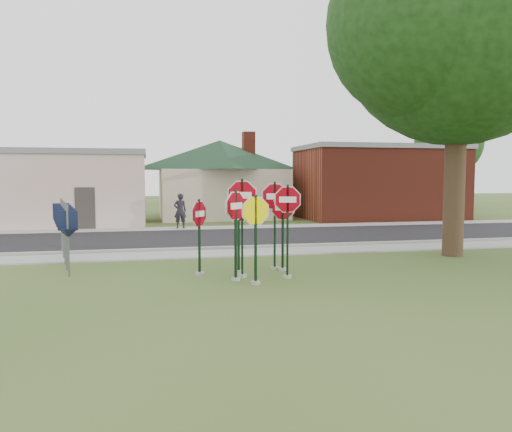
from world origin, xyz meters
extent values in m
plane|color=#354E1D|center=(0.00, 0.00, 0.00)|extent=(120.00, 120.00, 0.00)
cube|color=gray|center=(0.00, 5.50, 0.03)|extent=(60.00, 1.60, 0.06)
cube|color=black|center=(0.00, 10.00, 0.02)|extent=(60.00, 7.00, 0.04)
cube|color=gray|center=(0.00, 14.30, 0.03)|extent=(60.00, 1.60, 0.06)
cube|color=gray|center=(0.00, 6.50, 0.07)|extent=(60.00, 0.20, 0.14)
cylinder|color=gray|center=(-0.35, 1.40, 0.04)|extent=(0.24, 0.24, 0.08)
cube|color=black|center=(-0.35, 1.40, 1.34)|extent=(0.07, 0.06, 2.69)
cylinder|color=white|center=(-0.35, 1.40, 2.24)|extent=(1.10, 0.23, 1.12)
cylinder|color=#89000D|center=(-0.35, 1.40, 2.24)|extent=(1.02, 0.22, 1.03)
cube|color=white|center=(-0.35, 1.40, 2.24)|extent=(0.51, 0.11, 0.18)
cylinder|color=gray|center=(-0.18, 0.45, 0.04)|extent=(0.24, 0.24, 0.08)
cube|color=black|center=(-0.18, 0.45, 1.15)|extent=(0.07, 0.06, 2.29)
cylinder|color=white|center=(-0.18, 0.45, 1.88)|extent=(1.01, 0.16, 1.02)
cylinder|color=#FFE700|center=(-0.18, 0.45, 1.88)|extent=(0.94, 0.16, 0.94)
cylinder|color=gray|center=(-0.60, 0.99, 0.04)|extent=(0.24, 0.24, 0.08)
cube|color=black|center=(-0.60, 0.99, 1.20)|extent=(0.08, 0.08, 2.41)
cylinder|color=white|center=(-0.60, 0.99, 1.98)|extent=(0.79, 0.73, 1.06)
cylinder|color=#89000D|center=(-0.60, 0.99, 1.98)|extent=(0.74, 0.68, 0.98)
cube|color=white|center=(-0.60, 0.99, 1.98)|extent=(0.37, 0.34, 0.17)
cylinder|color=gray|center=(0.83, 1.03, 0.04)|extent=(0.24, 0.24, 0.08)
cube|color=black|center=(0.83, 1.03, 1.27)|extent=(0.07, 0.06, 2.53)
cylinder|color=white|center=(0.83, 1.03, 2.13)|extent=(0.96, 0.28, 0.99)
cylinder|color=#89000D|center=(0.83, 1.03, 2.13)|extent=(0.89, 0.26, 0.92)
cube|color=white|center=(0.83, 1.03, 2.13)|extent=(0.44, 0.13, 0.16)
cylinder|color=gray|center=(0.80, 2.31, 0.04)|extent=(0.24, 0.24, 0.08)
cube|color=black|center=(0.80, 2.31, 1.30)|extent=(0.07, 0.06, 2.60)
cylinder|color=white|center=(0.80, 2.31, 2.17)|extent=(1.07, 0.16, 1.08)
cylinder|color=#89000D|center=(0.80, 2.31, 2.17)|extent=(0.99, 0.15, 1.00)
cube|color=white|center=(0.80, 2.31, 2.17)|extent=(0.49, 0.07, 0.17)
cylinder|color=gray|center=(-0.34, 2.00, 0.04)|extent=(0.24, 0.24, 0.08)
cube|color=black|center=(-0.34, 2.00, 1.16)|extent=(0.07, 0.06, 2.32)
cylinder|color=white|center=(-0.34, 2.00, 1.87)|extent=(1.12, 0.25, 1.15)
cylinder|color=#89000D|center=(-0.34, 2.00, 1.87)|extent=(1.04, 0.24, 1.06)
cube|color=white|center=(-0.34, 2.00, 1.87)|extent=(0.52, 0.12, 0.18)
cylinder|color=gray|center=(0.98, 2.09, 0.04)|extent=(0.24, 0.24, 0.08)
cube|color=black|center=(0.98, 2.09, 1.12)|extent=(0.08, 0.08, 2.25)
cylinder|color=white|center=(0.98, 2.09, 1.85)|extent=(0.78, 0.64, 1.00)
cylinder|color=#89000D|center=(0.98, 2.09, 1.85)|extent=(0.73, 0.60, 0.93)
cube|color=white|center=(0.98, 2.09, 1.85)|extent=(0.36, 0.30, 0.16)
cylinder|color=gray|center=(-1.46, 1.98, 0.04)|extent=(0.24, 0.24, 0.08)
cube|color=black|center=(-1.46, 1.98, 1.06)|extent=(0.08, 0.08, 2.12)
cylinder|color=white|center=(-1.46, 1.98, 1.72)|extent=(0.61, 0.82, 1.01)
cylinder|color=#89000D|center=(-1.46, 1.98, 1.72)|extent=(0.57, 0.77, 0.94)
cube|color=white|center=(-1.46, 1.98, 1.72)|extent=(0.29, 0.38, 0.16)
cube|color=#59595E|center=(-5.00, 2.50, 1.00)|extent=(0.05, 0.05, 2.00)
cube|color=black|center=(-5.00, 2.50, 1.55)|extent=(0.55, 0.13, 0.55)
cone|color=black|center=(-5.00, 2.50, 1.20)|extent=(0.65, 0.65, 0.25)
cube|color=#59595E|center=(-5.20, 3.50, 1.00)|extent=(0.05, 0.05, 2.00)
cube|color=black|center=(-5.20, 3.50, 1.55)|extent=(0.55, 0.09, 0.55)
cone|color=black|center=(-5.20, 3.50, 1.20)|extent=(0.62, 0.62, 0.25)
cube|color=#59595E|center=(-5.40, 4.50, 1.00)|extent=(0.05, 0.05, 2.00)
cube|color=black|center=(-5.40, 4.50, 1.55)|extent=(0.55, 0.05, 0.55)
cone|color=black|center=(-5.40, 4.50, 1.20)|extent=(0.58, 0.58, 0.25)
cube|color=#59595E|center=(-5.60, 5.50, 1.00)|extent=(0.05, 0.05, 2.00)
cube|color=black|center=(-5.60, 5.50, 1.55)|extent=(0.55, 0.05, 0.55)
cone|color=black|center=(-5.60, 5.50, 1.20)|extent=(0.58, 0.58, 0.25)
cube|color=#59595E|center=(-5.80, 6.50, 1.00)|extent=(0.05, 0.05, 2.00)
cube|color=black|center=(-5.80, 6.50, 1.55)|extent=(0.55, 0.09, 0.55)
cone|color=black|center=(-5.80, 6.50, 1.20)|extent=(0.62, 0.62, 0.25)
cube|color=beige|center=(-9.00, 18.00, 2.00)|extent=(12.00, 6.00, 4.00)
cube|color=slate|center=(-9.00, 18.00, 4.05)|extent=(12.20, 6.20, 0.30)
cube|color=#332D28|center=(-6.00, 15.02, 1.10)|extent=(1.00, 0.10, 2.20)
cube|color=#C1B099|center=(2.00, 22.00, 1.60)|extent=(8.00, 8.00, 3.20)
pyramid|color=black|center=(2.00, 22.00, 5.20)|extent=(11.60, 11.60, 2.00)
cube|color=maroon|center=(4.00, 22.00, 5.00)|extent=(0.80, 0.80, 1.60)
cube|color=maroon|center=(12.00, 18.50, 2.25)|extent=(10.00, 6.00, 4.50)
cube|color=slate|center=(12.00, 18.50, 4.60)|extent=(10.20, 6.20, 0.30)
cube|color=white|center=(10.00, 15.55, 2.60)|extent=(2.00, 0.08, 0.90)
cylinder|color=black|center=(7.50, 3.50, 3.09)|extent=(0.70, 0.70, 6.18)
sphere|color=black|center=(7.50, 3.50, 7.95)|extent=(8.28, 8.28, 8.28)
cylinder|color=black|center=(22.00, 26.00, 2.00)|extent=(0.50, 0.50, 4.00)
sphere|color=black|center=(22.00, 26.00, 5.60)|extent=(5.60, 5.60, 5.60)
imported|color=black|center=(-1.21, 14.22, 0.97)|extent=(0.71, 0.50, 1.82)
camera|label=1|loc=(-2.85, -11.85, 2.75)|focal=35.00mm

